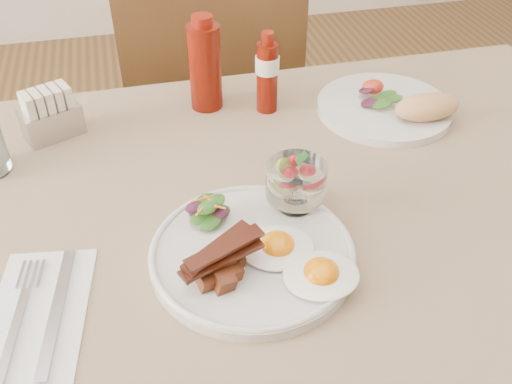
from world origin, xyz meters
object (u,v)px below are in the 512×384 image
at_px(table, 279,251).
at_px(hot_sauce_bottle, 267,74).
at_px(sugar_caddy, 51,116).
at_px(chair_far, 211,115).
at_px(fruit_cup, 296,181).
at_px(main_plate, 252,254).
at_px(second_plate, 394,106).
at_px(ketchup_bottle, 205,66).

relative_size(table, hot_sauce_bottle, 8.59).
bearing_deg(hot_sauce_bottle, sugar_caddy, 179.68).
xyz_separation_m(chair_far, fruit_cup, (0.02, -0.68, 0.29)).
relative_size(table, main_plate, 4.75).
relative_size(fruit_cup, second_plate, 0.35).
relative_size(chair_far, second_plate, 3.68).
bearing_deg(table, sugar_caddy, 139.02).
xyz_separation_m(table, hot_sauce_bottle, (0.05, 0.29, 0.16)).
distance_m(chair_far, sugar_caddy, 0.57).
relative_size(main_plate, sugar_caddy, 2.48).
relative_size(ketchup_bottle, sugar_caddy, 1.59).
height_order(chair_far, hot_sauce_bottle, chair_far).
height_order(fruit_cup, sugar_caddy, fruit_cup).
bearing_deg(table, hot_sauce_bottle, 79.57).
bearing_deg(sugar_caddy, table, -64.23).
bearing_deg(chair_far, sugar_caddy, -132.16).
relative_size(second_plate, ketchup_bottle, 1.41).
height_order(chair_far, fruit_cup, chair_far).
xyz_separation_m(table, second_plate, (0.28, 0.22, 0.11)).
bearing_deg(chair_far, main_plate, -94.96).
bearing_deg(ketchup_bottle, fruit_cup, -78.41).
bearing_deg(chair_far, hot_sauce_bottle, -81.87).
xyz_separation_m(second_plate, sugar_caddy, (-0.62, 0.08, 0.02)).
bearing_deg(second_plate, table, -142.34).
bearing_deg(fruit_cup, table, 135.51).
relative_size(table, second_plate, 5.26).
height_order(table, second_plate, second_plate).
distance_m(table, sugar_caddy, 0.46).
bearing_deg(ketchup_bottle, sugar_caddy, -172.30).
bearing_deg(fruit_cup, main_plate, -138.24).
relative_size(chair_far, main_plate, 3.32).
bearing_deg(main_plate, ketchup_bottle, 88.56).
distance_m(chair_far, fruit_cup, 0.74).
xyz_separation_m(table, fruit_cup, (0.02, -0.02, 0.15)).
xyz_separation_m(main_plate, fruit_cup, (0.08, 0.07, 0.06)).
xyz_separation_m(chair_far, sugar_caddy, (-0.34, -0.37, 0.27)).
relative_size(table, fruit_cup, 15.07).
bearing_deg(sugar_caddy, chair_far, 24.59).
height_order(table, hot_sauce_bottle, hot_sauce_bottle).
bearing_deg(second_plate, chair_far, 122.03).
height_order(main_plate, sugar_caddy, sugar_caddy).
bearing_deg(second_plate, main_plate, -138.56).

